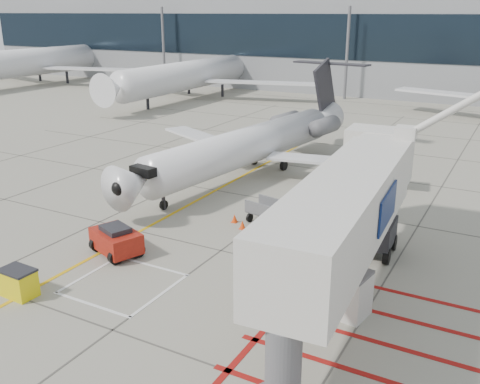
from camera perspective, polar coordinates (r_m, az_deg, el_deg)
The scene contains 11 objects.
ground_plane at distance 23.87m, azimuth -7.02°, elevation -9.79°, with size 260.00×260.00×0.00m, color gray.
regional_jet at distance 36.31m, azimuth -1.09°, elevation 6.56°, with size 22.31×28.13×7.37m, color silver, non-canonical shape.
jet_bridge at distance 20.65m, azimuth 11.00°, elevation -3.33°, with size 8.77×18.52×7.41m, color silver, non-canonical shape.
pushback_tug at distance 26.90m, azimuth -13.07°, elevation -4.94°, with size 2.62×1.63×1.53m, color #9F1B0F, non-canonical shape.
spill_bin at distance 24.40m, azimuth -22.54°, elevation -8.89°, with size 1.42×0.95×1.23m, color yellow, non-canonical shape.
baggage_cart at distance 30.01m, azimuth 2.93°, elevation -2.09°, with size 2.17×1.37×1.37m, color #5B5C60, non-canonical shape.
ground_power_unit at distance 21.74m, azimuth 10.46°, elevation -10.22°, with size 2.35×1.37×1.86m, color silver, non-canonical shape.
cone_nose at distance 29.31m, azimuth 0.26°, elevation -3.51°, with size 0.35×0.35×0.48m, color #EA3E0C.
cone_side at distance 30.22m, azimuth -0.59°, elevation -2.82°, with size 0.35×0.35×0.48m, color #E23C0B.
bg_aircraft_a at distance 95.17m, azimuth -20.62°, elevation 14.61°, with size 38.37×42.63×12.79m, color silver, non-canonical shape.
bg_aircraft_b at distance 75.26m, azimuth -4.58°, elevation 14.32°, with size 33.78×37.53×11.26m, color silver, non-canonical shape.
Camera 1 is at (12.49, -16.88, 11.34)m, focal length 40.00 mm.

